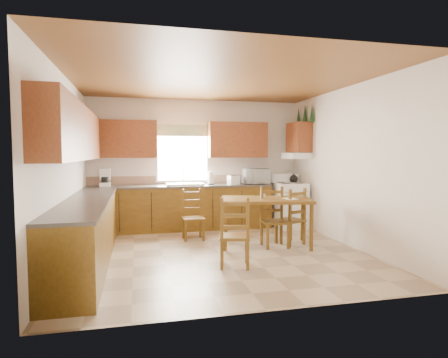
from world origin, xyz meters
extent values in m
plane|color=tan|center=(0.00, 0.00, 0.00)|extent=(4.50, 4.50, 0.00)
plane|color=brown|center=(0.00, 0.00, 2.70)|extent=(4.50, 4.50, 0.00)
plane|color=silver|center=(-2.25, 0.00, 1.35)|extent=(4.50, 4.50, 0.00)
plane|color=silver|center=(2.25, 0.00, 1.35)|extent=(4.50, 4.50, 0.00)
plane|color=silver|center=(0.00, 2.25, 1.35)|extent=(4.50, 4.50, 0.00)
plane|color=silver|center=(0.00, -2.25, 1.35)|extent=(4.50, 4.50, 0.00)
cube|color=brown|center=(-0.38, 1.95, 0.44)|extent=(3.75, 0.60, 0.88)
cube|color=brown|center=(-1.95, -0.15, 0.44)|extent=(0.60, 3.60, 0.88)
cube|color=#453F3C|center=(-0.38, 1.95, 0.90)|extent=(3.75, 0.63, 0.04)
cube|color=#453F3C|center=(-1.95, -0.15, 0.90)|extent=(0.63, 3.60, 0.04)
cube|color=#8B6B58|center=(-0.38, 2.24, 1.01)|extent=(3.75, 0.01, 0.18)
cube|color=brown|center=(-1.55, 2.08, 1.85)|extent=(1.41, 0.33, 0.75)
cube|color=brown|center=(0.86, 2.08, 1.85)|extent=(1.25, 0.33, 0.75)
cube|color=brown|center=(-2.08, -0.15, 1.85)|extent=(0.33, 3.60, 0.75)
cube|color=brown|center=(2.08, 1.65, 1.90)|extent=(0.33, 0.62, 0.62)
cube|color=white|center=(2.03, 1.65, 1.52)|extent=(0.44, 0.62, 0.12)
cube|color=white|center=(-0.30, 2.22, 1.55)|extent=(1.13, 0.02, 1.18)
cube|color=white|center=(-0.30, 2.21, 1.55)|extent=(1.05, 0.01, 1.10)
cube|color=#50703C|center=(-0.30, 2.19, 2.05)|extent=(1.19, 0.01, 0.24)
cube|color=silver|center=(-0.30, 1.95, 0.94)|extent=(0.75, 0.45, 0.04)
cone|color=#194625|center=(2.21, 1.33, 2.38)|extent=(0.22, 0.22, 0.36)
cone|color=#194625|center=(2.21, 1.65, 2.42)|extent=(0.22, 0.22, 0.36)
cone|color=#194625|center=(2.21, 1.97, 2.38)|extent=(0.22, 0.22, 0.36)
cube|color=white|center=(1.88, 1.62, 0.47)|extent=(0.67, 0.69, 0.93)
cube|color=white|center=(-1.86, 1.99, 1.09)|extent=(0.23, 0.27, 0.34)
cylinder|color=white|center=(0.25, 1.96, 1.06)|extent=(0.14, 0.14, 0.27)
cube|color=white|center=(0.72, 1.86, 1.01)|extent=(0.27, 0.22, 0.19)
imported|color=white|center=(1.24, 1.93, 1.08)|extent=(0.54, 0.39, 0.32)
cube|color=brown|center=(0.89, 0.31, 0.40)|extent=(1.67, 1.20, 0.81)
cube|color=brown|center=(0.06, -0.73, 0.49)|extent=(0.49, 0.48, 0.97)
cube|color=brown|center=(1.33, 0.29, 0.48)|extent=(0.52, 0.51, 0.97)
cube|color=brown|center=(-0.26, 1.00, 0.45)|extent=(0.39, 0.37, 0.91)
cube|color=brown|center=(0.99, 0.16, 0.50)|extent=(0.43, 0.41, 0.99)
cube|color=white|center=(1.27, 0.16, 0.81)|extent=(0.20, 0.27, 0.00)
cube|color=white|center=(0.86, 0.40, 0.87)|extent=(0.09, 0.06, 0.12)
camera|label=1|loc=(-1.24, -5.68, 1.58)|focal=30.00mm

